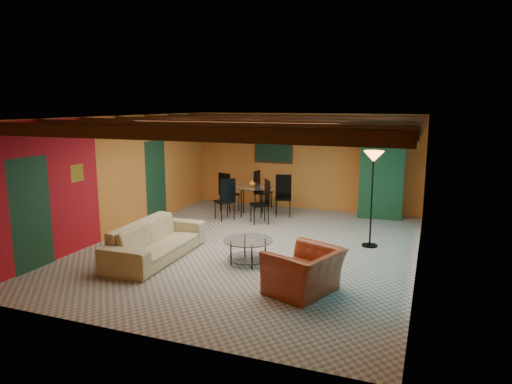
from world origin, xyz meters
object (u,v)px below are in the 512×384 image
at_px(dining_table, 252,195).
at_px(vase, 252,172).
at_px(armchair, 304,271).
at_px(floor_lamp, 372,199).
at_px(coffee_table, 248,251).
at_px(sofa, 156,240).
at_px(armoire, 382,182).
at_px(potted_plant, 384,137).

bearing_deg(dining_table, vase, 0.00).
distance_m(armchair, vase, 5.33).
bearing_deg(floor_lamp, vase, 153.52).
distance_m(coffee_table, floor_lamp, 2.87).
bearing_deg(floor_lamp, sofa, -149.07).
relative_size(armchair, vase, 6.25).
height_order(armchair, floor_lamp, floor_lamp).
bearing_deg(floor_lamp, armoire, 91.58).
relative_size(sofa, armchair, 2.23).
height_order(armchair, vase, vase).
height_order(potted_plant, vase, potted_plant).
bearing_deg(armchair, coffee_table, -105.34).
distance_m(dining_table, armoire, 3.44).
height_order(dining_table, vase, vase).
relative_size(armchair, coffee_table, 1.18).
bearing_deg(armoire, vase, -167.12).
distance_m(armchair, dining_table, 5.27).
relative_size(floor_lamp, potted_plant, 4.24).
xyz_separation_m(armchair, armoire, (0.58, 5.61, 0.58)).
xyz_separation_m(sofa, floor_lamp, (3.78, 2.27, 0.66)).
xyz_separation_m(coffee_table, vase, (-1.32, 3.57, 0.96)).
distance_m(dining_table, floor_lamp, 3.74).
height_order(armoire, floor_lamp, floor_lamp).
relative_size(coffee_table, potted_plant, 1.94).
bearing_deg(vase, floor_lamp, -26.48).
bearing_deg(potted_plant, floor_lamp, -88.42).
bearing_deg(dining_table, sofa, -96.75).
xyz_separation_m(armchair, vase, (-2.66, 4.54, 0.84)).
bearing_deg(armoire, potted_plant, 0.00).
relative_size(sofa, coffee_table, 2.64).
bearing_deg(potted_plant, vase, -161.84).
distance_m(coffee_table, dining_table, 3.82).
bearing_deg(floor_lamp, coffee_table, -136.23).
height_order(sofa, armoire, armoire).
xyz_separation_m(floor_lamp, vase, (-3.32, 1.65, 0.18)).
height_order(coffee_table, vase, vase).
height_order(dining_table, armoire, armoire).
bearing_deg(coffee_table, vase, 110.33).
bearing_deg(sofa, floor_lamp, -61.01).
bearing_deg(vase, potted_plant, 18.16).
bearing_deg(armchair, potted_plant, -165.30).
bearing_deg(sofa, armoire, -38.58).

